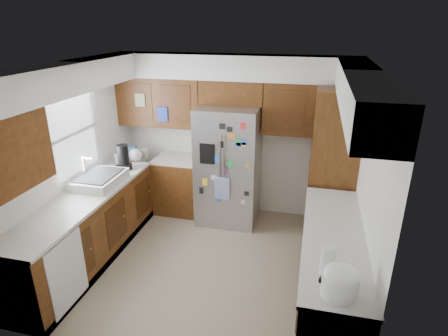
{
  "coord_description": "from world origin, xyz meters",
  "views": [
    {
      "loc": [
        1.18,
        -3.92,
        2.95
      ],
      "look_at": [
        0.14,
        0.35,
        1.2
      ],
      "focal_mm": 30.0,
      "sensor_mm": 36.0,
      "label": 1
    }
  ],
  "objects_px": {
    "pantry": "(332,165)",
    "fridge": "(228,166)",
    "rice_cooker": "(340,280)",
    "paper_towel": "(328,260)"
  },
  "relations": [
    {
      "from": "pantry",
      "to": "paper_towel",
      "type": "bearing_deg",
      "value": -92.31
    },
    {
      "from": "pantry",
      "to": "fridge",
      "type": "bearing_deg",
      "value": 177.94
    },
    {
      "from": "pantry",
      "to": "rice_cooker",
      "type": "relative_size",
      "value": 7.19
    },
    {
      "from": "paper_towel",
      "to": "fridge",
      "type": "bearing_deg",
      "value": 121.03
    },
    {
      "from": "fridge",
      "to": "rice_cooker",
      "type": "bearing_deg",
      "value": -59.87
    },
    {
      "from": "pantry",
      "to": "paper_towel",
      "type": "distance_m",
      "value": 2.29
    },
    {
      "from": "pantry",
      "to": "fridge",
      "type": "height_order",
      "value": "pantry"
    },
    {
      "from": "rice_cooker",
      "to": "paper_towel",
      "type": "distance_m",
      "value": 0.26
    },
    {
      "from": "rice_cooker",
      "to": "fridge",
      "type": "bearing_deg",
      "value": 120.13
    },
    {
      "from": "rice_cooker",
      "to": "paper_towel",
      "type": "bearing_deg",
      "value": 110.62
    }
  ]
}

